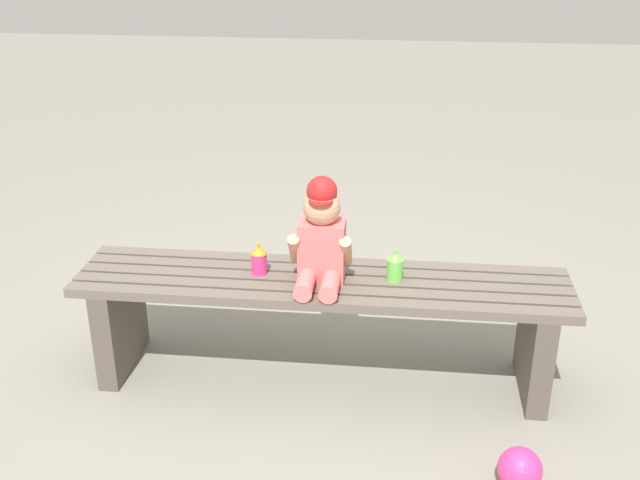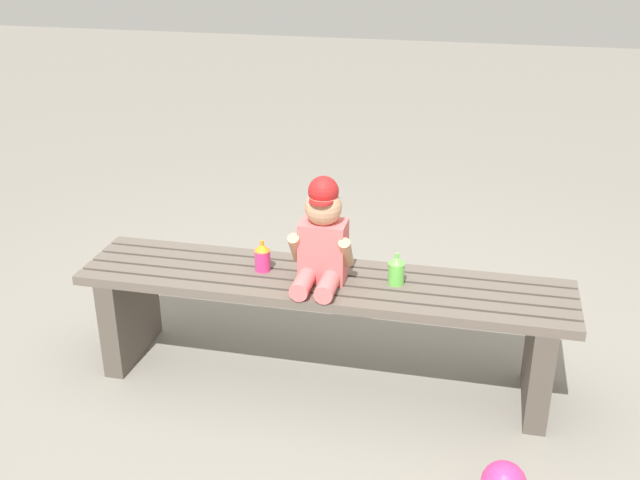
% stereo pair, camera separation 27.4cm
% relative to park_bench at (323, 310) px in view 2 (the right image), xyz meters
% --- Properties ---
extents(ground_plane, '(16.00, 16.00, 0.00)m').
position_rel_park_bench_xyz_m(ground_plane, '(0.00, 0.00, -0.30)').
color(ground_plane, gray).
extents(park_bench, '(1.86, 0.39, 0.44)m').
position_rel_park_bench_xyz_m(park_bench, '(0.00, 0.00, 0.00)').
color(park_bench, '#60564C').
rests_on(park_bench, ground_plane).
extents(child_figure, '(0.23, 0.27, 0.40)m').
position_rel_park_bench_xyz_m(child_figure, '(-0.00, -0.02, 0.31)').
color(child_figure, '#E56666').
rests_on(child_figure, park_bench).
extents(sippy_cup_left, '(0.06, 0.06, 0.12)m').
position_rel_park_bench_xyz_m(sippy_cup_left, '(-0.24, 0.02, 0.19)').
color(sippy_cup_left, '#E5337F').
rests_on(sippy_cup_left, park_bench).
extents(sippy_cup_right, '(0.06, 0.06, 0.12)m').
position_rel_park_bench_xyz_m(sippy_cup_right, '(0.27, 0.02, 0.19)').
color(sippy_cup_right, '#66CC4C').
rests_on(sippy_cup_right, park_bench).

